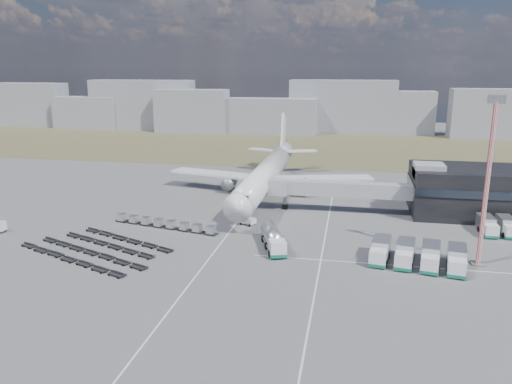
# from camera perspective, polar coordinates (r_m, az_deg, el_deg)

# --- Properties ---
(ground) EXTENTS (420.00, 420.00, 0.00)m
(ground) POSITION_cam_1_polar(r_m,az_deg,el_deg) (91.96, -2.27, -5.23)
(ground) COLOR #565659
(ground) RESTS_ON ground
(grass_strip) EXTENTS (420.00, 90.00, 0.01)m
(grass_strip) POSITION_cam_1_polar(r_m,az_deg,el_deg) (197.79, 5.07, 5.22)
(grass_strip) COLOR brown
(grass_strip) RESTS_ON ground
(lane_markings) EXTENTS (47.12, 110.00, 0.01)m
(lane_markings) POSITION_cam_1_polar(r_m,az_deg,el_deg) (93.13, 4.04, -5.00)
(lane_markings) COLOR silver
(lane_markings) RESTS_ON ground
(terminal) EXTENTS (30.40, 16.40, 11.00)m
(terminal) POSITION_cam_1_polar(r_m,az_deg,el_deg) (114.63, 24.67, 0.11)
(terminal) COLOR black
(terminal) RESTS_ON ground
(jet_bridge) EXTENTS (30.30, 3.80, 7.05)m
(jet_bridge) POSITION_cam_1_polar(r_m,az_deg,el_deg) (107.94, 8.46, 0.35)
(jet_bridge) COLOR #939399
(jet_bridge) RESTS_ON ground
(airliner) EXTENTS (51.59, 64.53, 17.62)m
(airliner) POSITION_cam_1_polar(r_m,az_deg,el_deg) (121.14, 1.21, 2.13)
(airliner) COLOR white
(airliner) RESTS_ON ground
(skyline) EXTENTS (305.46, 25.86, 25.84)m
(skyline) POSITION_cam_1_polar(r_m,az_deg,el_deg) (240.29, 1.84, 9.39)
(skyline) COLOR gray
(skyline) RESTS_ON ground
(fuel_tanker) EXTENTS (6.21, 11.26, 3.54)m
(fuel_tanker) POSITION_cam_1_polar(r_m,az_deg,el_deg) (86.09, 1.98, -5.35)
(fuel_tanker) COLOR white
(fuel_tanker) RESTS_ON ground
(pushback_tug) EXTENTS (3.60, 2.92, 1.43)m
(pushback_tug) POSITION_cam_1_polar(r_m,az_deg,el_deg) (99.05, -0.98, -3.35)
(pushback_tug) COLOR white
(pushback_tug) RESTS_ON ground
(catering_truck) EXTENTS (4.73, 6.81, 2.89)m
(catering_truck) POSITION_cam_1_polar(r_m,az_deg,el_deg) (123.20, 2.62, 0.51)
(catering_truck) COLOR white
(catering_truck) RESTS_ON ground
(service_trucks_near) EXTENTS (15.30, 10.06, 3.16)m
(service_trucks_near) POSITION_cam_1_polar(r_m,az_deg,el_deg) (82.99, 17.98, -6.87)
(service_trucks_near) COLOR white
(service_trucks_near) RESTS_ON ground
(service_trucks_far) EXTENTS (9.70, 7.47, 2.88)m
(service_trucks_far) POSITION_cam_1_polar(r_m,az_deg,el_deg) (104.24, 26.77, -3.53)
(service_trucks_far) COLOR white
(service_trucks_far) RESTS_ON ground
(uld_row) EXTENTS (22.49, 6.32, 1.53)m
(uld_row) POSITION_cam_1_polar(r_m,az_deg,el_deg) (98.50, -10.39, -3.57)
(uld_row) COLOR black
(uld_row) RESTS_ON ground
(baggage_dollies) EXTENTS (27.52, 21.58, 0.67)m
(baggage_dollies) POSITION_cam_1_polar(r_m,az_deg,el_deg) (89.90, -17.65, -6.15)
(baggage_dollies) COLOR black
(baggage_dollies) RESTS_ON ground
(floodlight_mast) EXTENTS (2.50, 2.05, 26.49)m
(floodlight_mast) POSITION_cam_1_polar(r_m,az_deg,el_deg) (83.58, 24.91, 0.92)
(floodlight_mast) COLOR #AD1B1C
(floodlight_mast) RESTS_ON ground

